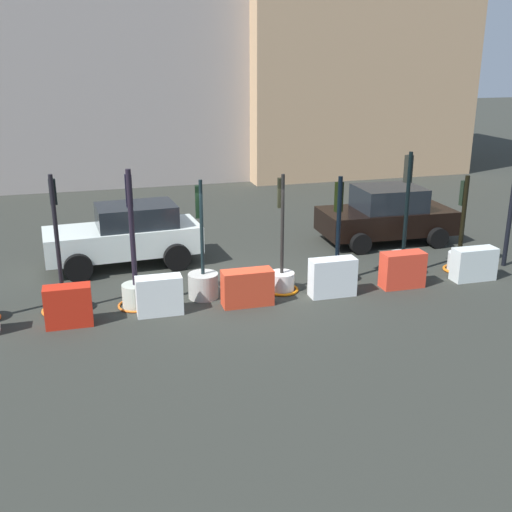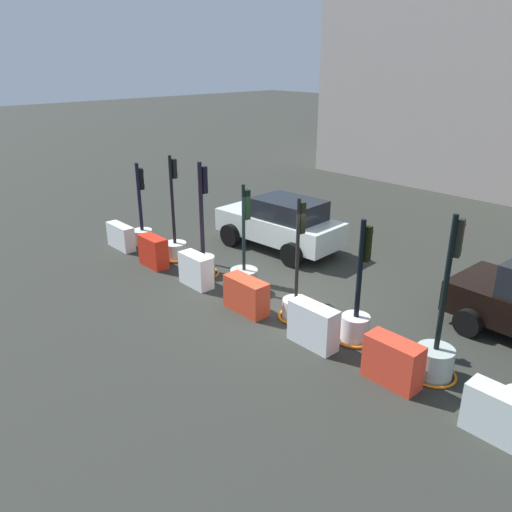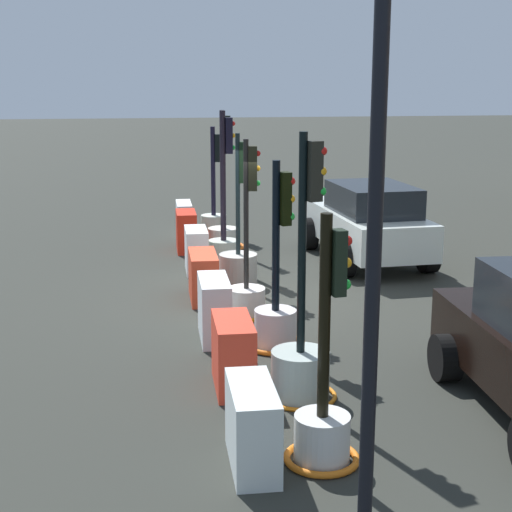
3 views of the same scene
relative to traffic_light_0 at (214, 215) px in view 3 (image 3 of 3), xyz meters
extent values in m
plane|color=#2D2F29|center=(5.84, 0.13, -0.44)|extent=(120.00, 120.00, 0.00)
cylinder|color=silver|center=(0.00, -0.01, -0.22)|extent=(0.63, 0.63, 0.45)
cylinder|color=black|center=(0.00, -0.01, 1.09)|extent=(0.11, 0.11, 2.16)
cube|color=black|center=(-0.01, 0.11, 1.65)|extent=(0.18, 0.15, 0.67)
sphere|color=red|center=(-0.03, 0.19, 1.87)|extent=(0.11, 0.11, 0.11)
sphere|color=orange|center=(-0.03, 0.19, 1.65)|extent=(0.11, 0.11, 0.11)
sphere|color=green|center=(-0.03, 0.19, 1.43)|extent=(0.11, 0.11, 0.11)
torus|color=orange|center=(0.00, -0.01, -0.41)|extent=(0.91, 0.91, 0.06)
cylinder|color=silver|center=(1.77, 0.03, -0.21)|extent=(0.68, 0.68, 0.47)
cylinder|color=black|center=(1.77, 0.03, 1.33)|extent=(0.09, 0.09, 2.61)
cube|color=black|center=(1.78, 0.14, 2.24)|extent=(0.15, 0.14, 0.55)
sphere|color=red|center=(1.79, 0.21, 2.42)|extent=(0.09, 0.09, 0.09)
sphere|color=orange|center=(1.79, 0.21, 2.24)|extent=(0.09, 0.09, 0.09)
sphere|color=green|center=(1.79, 0.21, 2.05)|extent=(0.09, 0.09, 0.09)
torus|color=orange|center=(1.77, 0.03, -0.40)|extent=(0.98, 0.98, 0.07)
cylinder|color=beige|center=(3.35, -0.13, -0.18)|extent=(0.63, 0.63, 0.53)
cylinder|color=black|center=(3.35, -0.13, 1.39)|extent=(0.12, 0.12, 2.61)
cube|color=black|center=(3.35, 0.00, 2.20)|extent=(0.15, 0.14, 0.71)
sphere|color=red|center=(3.35, 0.08, 2.43)|extent=(0.09, 0.09, 0.09)
sphere|color=orange|center=(3.35, 0.08, 2.20)|extent=(0.09, 0.09, 0.09)
sphere|color=green|center=(3.35, 0.08, 1.96)|extent=(0.09, 0.09, 0.09)
torus|color=orange|center=(3.35, -0.13, -0.42)|extent=(0.85, 0.85, 0.05)
cylinder|color=#ACAAA2|center=(4.92, -0.03, -0.15)|extent=(0.71, 0.71, 0.59)
cylinder|color=black|center=(4.92, -0.03, 1.25)|extent=(0.08, 0.08, 2.21)
cube|color=black|center=(4.89, 0.08, 1.83)|extent=(0.19, 0.18, 0.74)
sphere|color=red|center=(4.88, 0.17, 2.08)|extent=(0.11, 0.11, 0.11)
sphere|color=orange|center=(4.88, 0.17, 1.83)|extent=(0.11, 0.11, 0.11)
sphere|color=green|center=(4.88, 0.17, 1.59)|extent=(0.11, 0.11, 0.11)
cylinder|color=silver|center=(6.81, -0.15, -0.21)|extent=(0.61, 0.61, 0.46)
cylinder|color=black|center=(6.81, -0.15, 1.21)|extent=(0.08, 0.08, 2.39)
cube|color=black|center=(6.80, -0.04, 1.95)|extent=(0.16, 0.16, 0.70)
sphere|color=red|center=(6.79, 0.04, 2.18)|extent=(0.09, 0.09, 0.09)
sphere|color=orange|center=(6.79, 0.04, 1.95)|extent=(0.09, 0.09, 0.09)
sphere|color=green|center=(6.79, 0.04, 1.71)|extent=(0.09, 0.09, 0.09)
torus|color=orange|center=(6.81, -0.15, -0.41)|extent=(0.82, 0.82, 0.06)
cylinder|color=silver|center=(8.34, 0.06, -0.17)|extent=(0.60, 0.60, 0.55)
cylinder|color=black|center=(8.34, 0.06, 1.17)|extent=(0.11, 0.11, 2.13)
cube|color=black|center=(8.36, 0.18, 1.71)|extent=(0.20, 0.17, 0.74)
sphere|color=red|center=(8.38, 0.26, 1.95)|extent=(0.11, 0.11, 0.11)
sphere|color=orange|center=(8.38, 0.26, 1.71)|extent=(0.11, 0.11, 0.11)
sphere|color=green|center=(8.38, 0.26, 1.46)|extent=(0.11, 0.11, 0.11)
torus|color=orange|center=(8.34, 0.06, -0.41)|extent=(0.89, 0.89, 0.07)
cylinder|color=#A8B8B1|center=(10.16, 0.04, -0.15)|extent=(0.71, 0.71, 0.59)
cylinder|color=black|center=(10.16, 0.04, 1.45)|extent=(0.10, 0.10, 2.60)
cube|color=black|center=(10.19, 0.16, 2.30)|extent=(0.19, 0.19, 0.68)
sphere|color=red|center=(10.22, 0.25, 2.53)|extent=(0.10, 0.10, 0.10)
sphere|color=orange|center=(10.22, 0.25, 2.30)|extent=(0.10, 0.10, 0.10)
sphere|color=green|center=(10.22, 0.25, 2.08)|extent=(0.10, 0.10, 0.10)
torus|color=orange|center=(10.16, 0.04, -0.42)|extent=(0.89, 0.89, 0.05)
cylinder|color=silver|center=(11.76, -0.07, -0.19)|extent=(0.57, 0.57, 0.50)
cylinder|color=black|center=(11.76, -0.07, 1.08)|extent=(0.12, 0.12, 2.05)
cube|color=black|center=(11.78, 0.05, 1.62)|extent=(0.18, 0.14, 0.64)
sphere|color=red|center=(11.79, 0.13, 1.84)|extent=(0.10, 0.10, 0.10)
sphere|color=orange|center=(11.79, 0.13, 1.62)|extent=(0.10, 0.10, 0.10)
sphere|color=green|center=(11.79, 0.13, 1.41)|extent=(0.10, 0.10, 0.10)
torus|color=orange|center=(11.76, -0.07, -0.41)|extent=(0.78, 0.78, 0.07)
cube|color=white|center=(-0.08, -0.73, -0.06)|extent=(1.16, 0.38, 0.77)
cube|color=red|center=(1.89, -0.80, 0.00)|extent=(0.97, 0.44, 0.88)
cube|color=white|center=(3.80, -0.72, -0.01)|extent=(1.01, 0.44, 0.87)
cube|color=red|center=(5.79, -0.76, -0.03)|extent=(1.16, 0.48, 0.83)
cube|color=white|center=(7.87, -0.77, 0.01)|extent=(1.10, 0.44, 0.91)
cube|color=red|center=(9.74, -0.72, 0.00)|extent=(1.06, 0.48, 0.88)
cube|color=silver|center=(11.72, -0.77, -0.03)|extent=(1.11, 0.46, 0.83)
cylinder|color=black|center=(9.90, 1.98, -0.14)|extent=(0.62, 0.30, 0.61)
cube|color=silver|center=(3.33, 2.86, 0.27)|extent=(4.16, 1.86, 0.72)
cube|color=black|center=(3.71, 2.88, 0.92)|extent=(2.14, 1.54, 0.58)
cylinder|color=black|center=(2.12, 1.92, -0.09)|extent=(0.73, 0.32, 0.71)
cylinder|color=black|center=(2.02, 3.64, -0.09)|extent=(0.73, 0.32, 0.71)
cylinder|color=black|center=(4.64, 2.07, -0.09)|extent=(0.73, 0.32, 0.71)
cylinder|color=black|center=(4.54, 3.80, -0.09)|extent=(0.73, 0.32, 0.71)
cylinder|color=black|center=(13.20, -0.05, 2.17)|extent=(0.12, 0.12, 5.23)
camera|label=1|loc=(2.36, -13.21, 4.97)|focal=42.87mm
camera|label=2|loc=(13.80, -8.01, 5.21)|focal=35.73mm
camera|label=3|loc=(18.71, -1.80, 3.36)|focal=54.22mm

